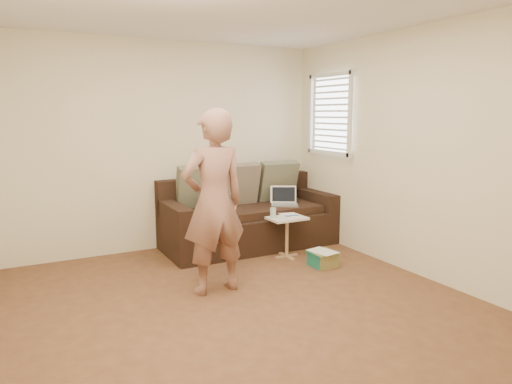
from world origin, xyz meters
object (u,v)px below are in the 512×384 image
(laptop_silver, at_px, (285,205))
(person, at_px, (214,202))
(laptop_white, at_px, (219,211))
(drinking_glass, at_px, (273,213))
(sofa, at_px, (249,214))
(side_table, at_px, (287,237))
(striped_box, at_px, (323,259))

(laptop_silver, height_order, person, person)
(laptop_silver, xyz_separation_m, person, (-1.46, -1.10, 0.36))
(laptop_white, xyz_separation_m, drinking_glass, (0.47, -0.52, 0.03))
(drinking_glass, bearing_deg, person, -147.36)
(sofa, bearing_deg, person, -129.27)
(laptop_silver, relative_size, laptop_white, 1.01)
(side_table, bearing_deg, sofa, 106.65)
(person, bearing_deg, side_table, -155.91)
(person, bearing_deg, laptop_silver, -145.93)
(sofa, relative_size, striped_box, 7.78)
(sofa, relative_size, side_table, 4.49)
(laptop_white, bearing_deg, sofa, -21.68)
(laptop_silver, bearing_deg, side_table, -89.47)
(sofa, height_order, person, person)
(striped_box, bearing_deg, laptop_white, 127.18)
(laptop_white, xyz_separation_m, side_table, (0.64, -0.57, -0.28))
(laptop_silver, bearing_deg, person, -113.94)
(side_table, distance_m, drinking_glass, 0.35)
(person, bearing_deg, drinking_glass, -150.27)
(person, height_order, striped_box, person)
(laptop_silver, relative_size, person, 0.19)
(drinking_glass, bearing_deg, side_table, -17.63)
(laptop_white, relative_size, person, 0.19)
(sofa, relative_size, drinking_glass, 18.33)
(laptop_silver, height_order, striped_box, laptop_silver)
(person, height_order, side_table, person)
(sofa, xyz_separation_m, laptop_white, (-0.45, -0.05, 0.10))
(laptop_white, distance_m, side_table, 0.90)
(sofa, distance_m, striped_box, 1.22)
(sofa, xyz_separation_m, laptop_silver, (0.46, -0.13, 0.10))
(sofa, relative_size, laptop_silver, 6.40)
(sofa, distance_m, person, 1.66)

